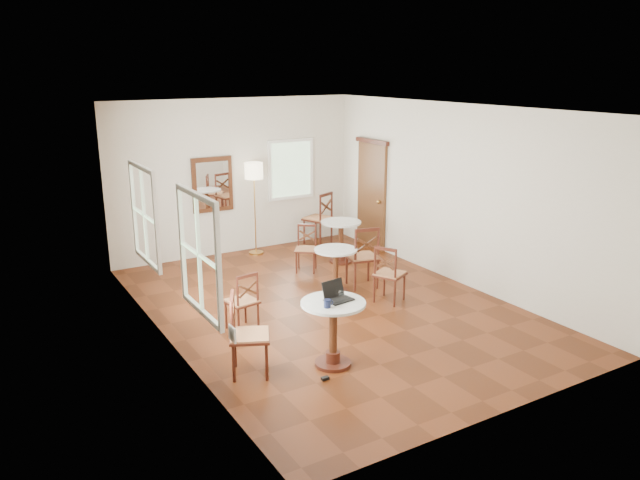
{
  "coord_description": "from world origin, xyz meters",
  "views": [
    {
      "loc": [
        -4.65,
        -7.5,
        3.57
      ],
      "look_at": [
        0.0,
        0.3,
        1.0
      ],
      "focal_mm": 34.56,
      "sensor_mm": 36.0,
      "label": 1
    }
  ],
  "objects_px": {
    "laptop": "(336,295)",
    "navy_mug": "(328,303)",
    "cafe_table_near": "(333,326)",
    "chair_back_a": "(319,218)",
    "mouse": "(334,297)",
    "water_glass": "(342,295)",
    "chair_mid_b": "(389,274)",
    "cafe_table_back": "(341,237)",
    "chair_near_b": "(247,335)",
    "cafe_table_mid": "(336,265)",
    "floor_lamp": "(254,177)",
    "chair_mid_a": "(363,257)",
    "chair_back_b": "(306,248)",
    "chair_near_a": "(242,301)",
    "power_adapter": "(325,378)"
  },
  "relations": [
    {
      "from": "floor_lamp",
      "to": "navy_mug",
      "type": "height_order",
      "value": "floor_lamp"
    },
    {
      "from": "laptop",
      "to": "navy_mug",
      "type": "height_order",
      "value": "laptop"
    },
    {
      "from": "chair_mid_b",
      "to": "navy_mug",
      "type": "xyz_separation_m",
      "value": [
        -2.03,
        -1.48,
        0.43
      ]
    },
    {
      "from": "cafe_table_mid",
      "to": "cafe_table_back",
      "type": "xyz_separation_m",
      "value": [
        0.94,
        1.3,
        0.04
      ]
    },
    {
      "from": "chair_near_a",
      "to": "water_glass",
      "type": "height_order",
      "value": "water_glass"
    },
    {
      "from": "chair_near_b",
      "to": "cafe_table_mid",
      "type": "bearing_deg",
      "value": -27.28
    },
    {
      "from": "chair_near_b",
      "to": "chair_back_a",
      "type": "distance_m",
      "value": 5.73
    },
    {
      "from": "chair_near_b",
      "to": "laptop",
      "type": "height_order",
      "value": "laptop"
    },
    {
      "from": "cafe_table_mid",
      "to": "floor_lamp",
      "type": "relative_size",
      "value": 0.41
    },
    {
      "from": "chair_back_a",
      "to": "water_glass",
      "type": "height_order",
      "value": "chair_back_a"
    },
    {
      "from": "cafe_table_back",
      "to": "chair_mid_a",
      "type": "xyz_separation_m",
      "value": [
        -0.42,
        -1.32,
        0.04
      ]
    },
    {
      "from": "chair_mid_b",
      "to": "chair_back_b",
      "type": "distance_m",
      "value": 2.02
    },
    {
      "from": "cafe_table_mid",
      "to": "chair_back_a",
      "type": "height_order",
      "value": "chair_back_a"
    },
    {
      "from": "mouse",
      "to": "water_glass",
      "type": "height_order",
      "value": "water_glass"
    },
    {
      "from": "cafe_table_back",
      "to": "laptop",
      "type": "distance_m",
      "value": 4.11
    },
    {
      "from": "chair_back_b",
      "to": "floor_lamp",
      "type": "xyz_separation_m",
      "value": [
        -0.33,
        1.43,
        1.11
      ]
    },
    {
      "from": "cafe_table_mid",
      "to": "water_glass",
      "type": "xyz_separation_m",
      "value": [
        -1.25,
        -2.12,
        0.43
      ]
    },
    {
      "from": "cafe_table_mid",
      "to": "chair_near_a",
      "type": "height_order",
      "value": "chair_near_a"
    },
    {
      "from": "chair_back_b",
      "to": "mouse",
      "type": "xyz_separation_m",
      "value": [
        -1.45,
        -3.25,
        0.44
      ]
    },
    {
      "from": "mouse",
      "to": "navy_mug",
      "type": "distance_m",
      "value": 0.32
    },
    {
      "from": "floor_lamp",
      "to": "power_adapter",
      "type": "bearing_deg",
      "value": -106.25
    },
    {
      "from": "cafe_table_mid",
      "to": "chair_back_a",
      "type": "bearing_deg",
      "value": 64.6
    },
    {
      "from": "mouse",
      "to": "floor_lamp",
      "type": "bearing_deg",
      "value": 54.07
    },
    {
      "from": "cafe_table_back",
      "to": "chair_back_b",
      "type": "relative_size",
      "value": 0.95
    },
    {
      "from": "chair_near_b",
      "to": "floor_lamp",
      "type": "distance_m",
      "value": 5.07
    },
    {
      "from": "chair_mid_a",
      "to": "water_glass",
      "type": "relative_size",
      "value": 10.03
    },
    {
      "from": "cafe_table_mid",
      "to": "chair_back_b",
      "type": "bearing_deg",
      "value": 83.72
    },
    {
      "from": "chair_back_b",
      "to": "chair_near_a",
      "type": "bearing_deg",
      "value": -102.18
    },
    {
      "from": "cafe_table_mid",
      "to": "water_glass",
      "type": "distance_m",
      "value": 2.5
    },
    {
      "from": "chair_near_a",
      "to": "chair_back_a",
      "type": "height_order",
      "value": "chair_back_a"
    },
    {
      "from": "mouse",
      "to": "water_glass",
      "type": "distance_m",
      "value": 0.1
    },
    {
      "from": "cafe_table_mid",
      "to": "floor_lamp",
      "type": "xyz_separation_m",
      "value": [
        -0.2,
        2.63,
        1.07
      ]
    },
    {
      "from": "cafe_table_near",
      "to": "chair_back_a",
      "type": "bearing_deg",
      "value": 61.07
    },
    {
      "from": "cafe_table_near",
      "to": "cafe_table_back",
      "type": "height_order",
      "value": "cafe_table_near"
    },
    {
      "from": "chair_mid_b",
      "to": "cafe_table_back",
      "type": "bearing_deg",
      "value": -39.4
    },
    {
      "from": "chair_mid_a",
      "to": "laptop",
      "type": "height_order",
      "value": "laptop"
    },
    {
      "from": "chair_mid_b",
      "to": "chair_near_b",
      "type": "bearing_deg",
      "value": 82.65
    },
    {
      "from": "chair_near_a",
      "to": "cafe_table_near",
      "type": "bearing_deg",
      "value": 99.23
    },
    {
      "from": "cafe_table_back",
      "to": "laptop",
      "type": "height_order",
      "value": "laptop"
    },
    {
      "from": "chair_mid_b",
      "to": "chair_back_b",
      "type": "relative_size",
      "value": 1.11
    },
    {
      "from": "laptop",
      "to": "navy_mug",
      "type": "relative_size",
      "value": 2.79
    },
    {
      "from": "chair_mid_b",
      "to": "navy_mug",
      "type": "bearing_deg",
      "value": 98.92
    },
    {
      "from": "cafe_table_mid",
      "to": "chair_near_a",
      "type": "relative_size",
      "value": 0.86
    },
    {
      "from": "chair_mid_a",
      "to": "floor_lamp",
      "type": "relative_size",
      "value": 0.59
    },
    {
      "from": "chair_near_a",
      "to": "chair_mid_b",
      "type": "xyz_separation_m",
      "value": [
        2.4,
        -0.18,
        0.03
      ]
    },
    {
      "from": "floor_lamp",
      "to": "cafe_table_back",
      "type": "bearing_deg",
      "value": -49.41
    },
    {
      "from": "cafe_table_near",
      "to": "floor_lamp",
      "type": "distance_m",
      "value": 5.03
    },
    {
      "from": "chair_back_a",
      "to": "chair_back_b",
      "type": "xyz_separation_m",
      "value": [
        -1.11,
        -1.41,
        -0.13
      ]
    },
    {
      "from": "power_adapter",
      "to": "chair_mid_b",
      "type": "bearing_deg",
      "value": 37.22
    },
    {
      "from": "cafe_table_back",
      "to": "navy_mug",
      "type": "distance_m",
      "value": 4.37
    }
  ]
}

